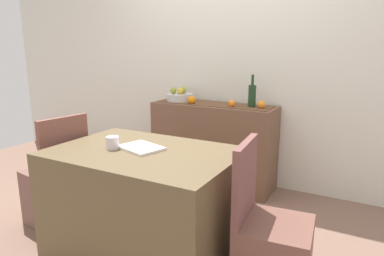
# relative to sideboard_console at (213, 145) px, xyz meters

# --- Properties ---
(ground_plane) EXTENTS (6.40, 6.40, 0.02)m
(ground_plane) POSITION_rel_sideboard_console_xyz_m (0.06, -0.92, -0.43)
(ground_plane) COLOR #7D5E4F
(ground_plane) RESTS_ON ground
(room_wall_rear) EXTENTS (6.40, 0.06, 2.70)m
(room_wall_rear) POSITION_rel_sideboard_console_xyz_m (0.06, 0.26, 0.93)
(room_wall_rear) COLOR silver
(room_wall_rear) RESTS_ON ground
(sideboard_console) EXTENTS (1.25, 0.42, 0.85)m
(sideboard_console) POSITION_rel_sideboard_console_xyz_m (0.00, 0.00, 0.00)
(sideboard_console) COLOR brown
(sideboard_console) RESTS_ON ground
(table_runner) EXTENTS (1.17, 0.32, 0.01)m
(table_runner) POSITION_rel_sideboard_console_xyz_m (0.00, 0.00, 0.43)
(table_runner) COLOR brown
(table_runner) RESTS_ON sideboard_console
(fruit_bowl) EXTENTS (0.27, 0.27, 0.07)m
(fruit_bowl) POSITION_rel_sideboard_console_xyz_m (-0.39, 0.00, 0.47)
(fruit_bowl) COLOR silver
(fruit_bowl) RESTS_ON table_runner
(apple_rear) EXTENTS (0.06, 0.06, 0.06)m
(apple_rear) POSITION_rel_sideboard_console_xyz_m (-0.38, -0.01, 0.53)
(apple_rear) COLOR gold
(apple_rear) RESTS_ON fruit_bowl
(apple_center) EXTENTS (0.07, 0.07, 0.07)m
(apple_center) POSITION_rel_sideboard_console_xyz_m (-0.39, 0.06, 0.54)
(apple_center) COLOR #8DA040
(apple_center) RESTS_ON fruit_bowl
(apple_left) EXTENTS (0.07, 0.07, 0.07)m
(apple_left) POSITION_rel_sideboard_console_xyz_m (-0.46, -0.02, 0.54)
(apple_left) COLOR olive
(apple_left) RESTS_ON fruit_bowl
(wine_bottle) EXTENTS (0.07, 0.07, 0.31)m
(wine_bottle) POSITION_rel_sideboard_console_xyz_m (0.40, -0.00, 0.54)
(wine_bottle) COLOR #1C381E
(wine_bottle) RESTS_ON sideboard_console
(orange_loose_end) EXTENTS (0.08, 0.08, 0.08)m
(orange_loose_end) POSITION_rel_sideboard_console_xyz_m (-0.20, -0.09, 0.46)
(orange_loose_end) COLOR orange
(orange_loose_end) RESTS_ON sideboard_console
(orange_loose_mid) EXTENTS (0.07, 0.07, 0.07)m
(orange_loose_mid) POSITION_rel_sideboard_console_xyz_m (0.22, -0.07, 0.46)
(orange_loose_mid) COLOR orange
(orange_loose_mid) RESTS_ON sideboard_console
(orange_loose_far) EXTENTS (0.08, 0.08, 0.08)m
(orange_loose_far) POSITION_rel_sideboard_console_xyz_m (0.50, -0.02, 0.46)
(orange_loose_far) COLOR orange
(orange_loose_far) RESTS_ON sideboard_console
(dining_table) EXTENTS (1.22, 0.83, 0.74)m
(dining_table) POSITION_rel_sideboard_console_xyz_m (0.13, -1.35, -0.05)
(dining_table) COLOR brown
(dining_table) RESTS_ON ground
(open_book) EXTENTS (0.33, 0.28, 0.02)m
(open_book) POSITION_rel_sideboard_console_xyz_m (0.09, -1.33, 0.33)
(open_book) COLOR white
(open_book) RESTS_ON dining_table
(coffee_cup) EXTENTS (0.08, 0.08, 0.08)m
(coffee_cup) POSITION_rel_sideboard_console_xyz_m (-0.07, -1.41, 0.36)
(coffee_cup) COLOR silver
(coffee_cup) RESTS_ON dining_table
(chair_near_window) EXTENTS (0.46, 0.46, 0.90)m
(chair_near_window) POSITION_rel_sideboard_console_xyz_m (-0.74, -1.35, -0.16)
(chair_near_window) COLOR brown
(chair_near_window) RESTS_ON ground
(chair_by_corner) EXTENTS (0.44, 0.44, 0.90)m
(chair_by_corner) POSITION_rel_sideboard_console_xyz_m (1.00, -1.35, -0.16)
(chair_by_corner) COLOR brown
(chair_by_corner) RESTS_ON ground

